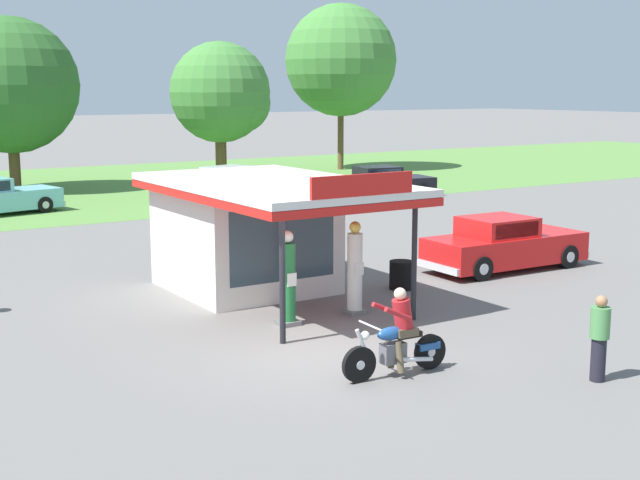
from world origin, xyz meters
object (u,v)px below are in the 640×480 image
at_px(motorcycle_with_rider, 397,339).
at_px(parked_car_back_row_far_left, 382,183).
at_px(bystander_leaning_by_kiosk, 599,337).
at_px(spare_tire_stack, 401,275).
at_px(featured_classic_sedan, 504,245).
at_px(parked_car_back_row_centre_right, 235,185).
at_px(gas_pump_nearside, 288,282).
at_px(gas_pump_offside, 355,272).

distance_m(motorcycle_with_rider, parked_car_back_row_far_left, 25.77).
xyz_separation_m(bystander_leaning_by_kiosk, spare_tire_stack, (1.48, 7.37, -0.43)).
distance_m(motorcycle_with_rider, featured_classic_sedan, 9.89).
distance_m(parked_car_back_row_centre_right, bystander_leaning_by_kiosk, 26.11).
bearing_deg(parked_car_back_row_centre_right, parked_car_back_row_far_left, -21.21).
distance_m(parked_car_back_row_far_left, bystander_leaning_by_kiosk, 26.09).
bearing_deg(gas_pump_nearside, parked_car_back_row_centre_right, 65.73).
bearing_deg(featured_classic_sedan, gas_pump_nearside, -167.85).
xyz_separation_m(gas_pump_nearside, gas_pump_offside, (1.75, 0.00, 0.03)).
xyz_separation_m(gas_pump_nearside, motorcycle_with_rider, (-0.07, -3.89, -0.29)).
bearing_deg(gas_pump_offside, parked_car_back_row_centre_right, 70.16).
xyz_separation_m(gas_pump_offside, spare_tire_stack, (2.39, 1.35, -0.61)).
height_order(motorcycle_with_rider, bystander_leaning_by_kiosk, motorcycle_with_rider).
bearing_deg(gas_pump_nearside, motorcycle_with_rider, -91.04).
distance_m(motorcycle_with_rider, bystander_leaning_by_kiosk, 3.46).
xyz_separation_m(motorcycle_with_rider, spare_tire_stack, (4.21, 5.25, -0.29)).
xyz_separation_m(gas_pump_offside, featured_classic_sedan, (6.32, 1.74, -0.29)).
bearing_deg(gas_pump_offside, bystander_leaning_by_kiosk, -81.38).
relative_size(gas_pump_offside, motorcycle_with_rider, 0.98).
bearing_deg(gas_pump_offside, parked_car_back_row_far_left, 51.49).
relative_size(featured_classic_sedan, spare_tire_stack, 6.91).
height_order(parked_car_back_row_far_left, spare_tire_stack, parked_car_back_row_far_left).
bearing_deg(parked_car_back_row_centre_right, gas_pump_offside, -109.84).
distance_m(gas_pump_nearside, spare_tire_stack, 4.39).
relative_size(motorcycle_with_rider, spare_tire_stack, 2.98).
distance_m(gas_pump_offside, parked_car_back_row_far_left, 21.57).
distance_m(parked_car_back_row_centre_right, spare_tire_stack, 18.60).
bearing_deg(parked_car_back_row_far_left, parked_car_back_row_centre_right, 158.79).
xyz_separation_m(parked_car_back_row_centre_right, bystander_leaning_by_kiosk, (-6.08, -25.39, 0.09)).
distance_m(gas_pump_nearside, motorcycle_with_rider, 3.90).
height_order(parked_car_back_row_centre_right, bystander_leaning_by_kiosk, parked_car_back_row_centre_right).
bearing_deg(featured_classic_sedan, spare_tire_stack, -174.46).
distance_m(parked_car_back_row_centre_right, parked_car_back_row_far_left, 6.91).
distance_m(gas_pump_nearside, gas_pump_offside, 1.75).
relative_size(parked_car_back_row_far_left, bystander_leaning_by_kiosk, 3.39).
relative_size(parked_car_back_row_centre_right, bystander_leaning_by_kiosk, 3.60).
height_order(motorcycle_with_rider, spare_tire_stack, motorcycle_with_rider).
bearing_deg(gas_pump_offside, motorcycle_with_rider, -115.05).
height_order(gas_pump_nearside, featured_classic_sedan, gas_pump_nearside).
height_order(bystander_leaning_by_kiosk, spare_tire_stack, bystander_leaning_by_kiosk).
xyz_separation_m(featured_classic_sedan, bystander_leaning_by_kiosk, (-5.40, -7.75, 0.11)).
distance_m(motorcycle_with_rider, spare_tire_stack, 6.73).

